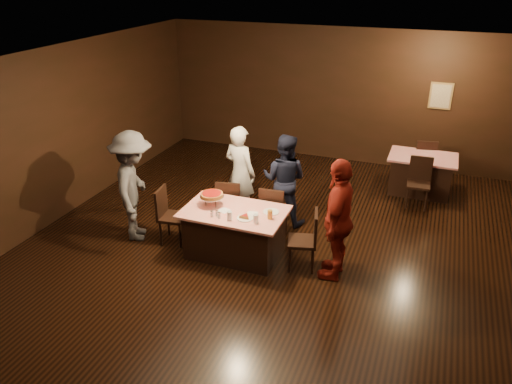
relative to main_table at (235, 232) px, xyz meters
The scene contains 22 objects.
room 1.85m from the main_table, 26.65° to the right, with size 10.00×10.04×3.02m.
main_table is the anchor object (origin of this frame).
back_table 4.33m from the main_table, 53.36° to the left, with size 1.30×0.90×0.77m, color #A90B17.
chair_far_left 0.85m from the main_table, 118.07° to the left, with size 0.42×0.42×0.95m, color black.
chair_far_right 0.85m from the main_table, 61.93° to the left, with size 0.42×0.42×0.95m, color black.
chair_end_left 1.10m from the main_table, behind, with size 0.42×0.42×0.95m, color black.
chair_end_right 1.10m from the main_table, ahead, with size 0.42×0.42×0.95m, color black.
chair_back_near 3.79m from the main_table, 47.04° to the left, with size 0.42×0.42×0.95m, color black.
chair_back_far 4.83m from the main_table, 57.62° to the left, with size 0.42×0.42×0.95m, color black.
diner_white_jacket 1.36m from the main_table, 108.22° to the left, with size 0.63×0.41×1.73m, color silver.
diner_navy_hoodie 1.43m from the main_table, 73.22° to the left, with size 0.80×0.62×1.65m, color black.
diner_grey_knit 1.84m from the main_table, behind, with size 1.21×0.69×1.87m, color #4D4D51.
diner_red_shirt 1.71m from the main_table, ahead, with size 1.09×0.45×1.86m, color maroon.
pizza_stand 0.70m from the main_table, behind, with size 0.38×0.38×0.22m.
plate_with_slice 0.51m from the main_table, 35.75° to the right, with size 0.25×0.25×0.06m.
plate_empty 0.69m from the main_table, 15.26° to the left, with size 0.25×0.25×0.01m, color white.
glass_front_left 0.55m from the main_table, 80.54° to the right, with size 0.08×0.08×0.14m, color silver.
glass_front_right 0.69m from the main_table, 29.05° to the right, with size 0.08×0.08×0.14m, color silver.
glass_amber 0.75m from the main_table, ahead, with size 0.08×0.08×0.14m, color #BF7F26.
condiments 0.55m from the main_table, 122.43° to the right, with size 0.17×0.10×0.09m.
napkin_center 0.49m from the main_table, ahead, with size 0.16×0.16×0.01m, color white.
napkin_left 0.42m from the main_table, 161.57° to the right, with size 0.16×0.16×0.01m, color white.
Camera 1 is at (2.21, -6.03, 4.32)m, focal length 35.00 mm.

